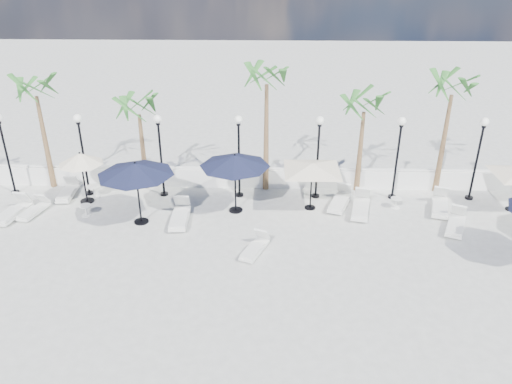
{
  "coord_description": "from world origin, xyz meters",
  "views": [
    {
      "loc": [
        1.33,
        -14.11,
        10.28
      ],
      "look_at": [
        0.83,
        3.85,
        1.5
      ],
      "focal_mm": 35.0,
      "sensor_mm": 36.0,
      "label": 1
    }
  ],
  "objects_px": {
    "lounger_1": "(34,210)",
    "parasol_navy_left": "(135,169)",
    "lounger_5": "(255,248)",
    "lounger_0": "(68,192)",
    "parasol_navy_mid": "(235,161)",
    "lounger_6": "(361,207)",
    "lounger_4": "(340,201)",
    "parasol_cream_small": "(80,159)",
    "lounger_7": "(440,205)",
    "lounger_8": "(456,224)",
    "lounger_2": "(13,212)",
    "parasol_cream_sq_a": "(312,163)",
    "lounger_3": "(180,216)"
  },
  "relations": [
    {
      "from": "lounger_6",
      "to": "parasol_navy_mid",
      "type": "relative_size",
      "value": 0.74
    },
    {
      "from": "parasol_cream_small",
      "to": "lounger_0",
      "type": "bearing_deg",
      "value": 155.01
    },
    {
      "from": "lounger_1",
      "to": "parasol_navy_left",
      "type": "bearing_deg",
      "value": 6.32
    },
    {
      "from": "lounger_8",
      "to": "parasol_cream_small",
      "type": "relative_size",
      "value": 0.85
    },
    {
      "from": "lounger_7",
      "to": "parasol_cream_small",
      "type": "relative_size",
      "value": 0.89
    },
    {
      "from": "parasol_cream_sq_a",
      "to": "lounger_1",
      "type": "bearing_deg",
      "value": -175.67
    },
    {
      "from": "lounger_5",
      "to": "parasol_cream_sq_a",
      "type": "xyz_separation_m",
      "value": [
        2.32,
        3.64,
        1.92
      ]
    },
    {
      "from": "parasol_navy_left",
      "to": "lounger_5",
      "type": "bearing_deg",
      "value": -24.43
    },
    {
      "from": "lounger_6",
      "to": "parasol_cream_small",
      "type": "height_order",
      "value": "parasol_cream_small"
    },
    {
      "from": "lounger_1",
      "to": "lounger_7",
      "type": "bearing_deg",
      "value": 15.67
    },
    {
      "from": "lounger_5",
      "to": "lounger_0",
      "type": "bearing_deg",
      "value": 175.2
    },
    {
      "from": "lounger_0",
      "to": "lounger_8",
      "type": "relative_size",
      "value": 0.92
    },
    {
      "from": "lounger_2",
      "to": "parasol_cream_small",
      "type": "distance_m",
      "value": 3.54
    },
    {
      "from": "lounger_1",
      "to": "parasol_navy_left",
      "type": "height_order",
      "value": "parasol_navy_left"
    },
    {
      "from": "lounger_5",
      "to": "parasol_cream_small",
      "type": "distance_m",
      "value": 8.87
    },
    {
      "from": "lounger_0",
      "to": "lounger_2",
      "type": "distance_m",
      "value": 2.56
    },
    {
      "from": "lounger_3",
      "to": "lounger_5",
      "type": "xyz_separation_m",
      "value": [
        3.2,
        -2.27,
        -0.05
      ]
    },
    {
      "from": "lounger_2",
      "to": "parasol_cream_sq_a",
      "type": "height_order",
      "value": "parasol_cream_sq_a"
    },
    {
      "from": "lounger_4",
      "to": "lounger_5",
      "type": "bearing_deg",
      "value": -113.39
    },
    {
      "from": "lounger_2",
      "to": "lounger_0",
      "type": "bearing_deg",
      "value": 60.45
    },
    {
      "from": "parasol_cream_sq_a",
      "to": "parasol_cream_small",
      "type": "xyz_separation_m",
      "value": [
        -10.02,
        0.36,
        -0.07
      ]
    },
    {
      "from": "lounger_4",
      "to": "parasol_cream_sq_a",
      "type": "height_order",
      "value": "parasol_cream_sq_a"
    },
    {
      "from": "lounger_6",
      "to": "lounger_2",
      "type": "bearing_deg",
      "value": -164.13
    },
    {
      "from": "lounger_2",
      "to": "lounger_7",
      "type": "height_order",
      "value": "lounger_2"
    },
    {
      "from": "parasol_navy_left",
      "to": "parasol_cream_sq_a",
      "type": "xyz_separation_m",
      "value": [
        7.13,
        1.45,
        -0.28
      ]
    },
    {
      "from": "lounger_1",
      "to": "parasol_navy_left",
      "type": "distance_m",
      "value": 5.27
    },
    {
      "from": "parasol_cream_sq_a",
      "to": "lounger_0",
      "type": "bearing_deg",
      "value": 175.6
    },
    {
      "from": "parasol_navy_mid",
      "to": "lounger_6",
      "type": "bearing_deg",
      "value": -0.14
    },
    {
      "from": "lounger_5",
      "to": "parasol_cream_small",
      "type": "bearing_deg",
      "value": 174.91
    },
    {
      "from": "parasol_cream_small",
      "to": "lounger_4",
      "type": "bearing_deg",
      "value": -0.66
    },
    {
      "from": "lounger_2",
      "to": "lounger_6",
      "type": "relative_size",
      "value": 0.96
    },
    {
      "from": "lounger_5",
      "to": "lounger_8",
      "type": "distance_m",
      "value": 8.33
    },
    {
      "from": "lounger_0",
      "to": "parasol_navy_mid",
      "type": "distance_m",
      "value": 8.19
    },
    {
      "from": "lounger_0",
      "to": "lounger_6",
      "type": "height_order",
      "value": "lounger_6"
    },
    {
      "from": "lounger_1",
      "to": "lounger_3",
      "type": "relative_size",
      "value": 0.82
    },
    {
      "from": "lounger_3",
      "to": "lounger_7",
      "type": "distance_m",
      "value": 11.22
    },
    {
      "from": "lounger_2",
      "to": "lounger_7",
      "type": "xyz_separation_m",
      "value": [
        18.3,
        1.09,
        -0.0
      ]
    },
    {
      "from": "lounger_2",
      "to": "lounger_3",
      "type": "bearing_deg",
      "value": 7.3
    },
    {
      "from": "parasol_navy_left",
      "to": "parasol_cream_small",
      "type": "xyz_separation_m",
      "value": [
        -2.89,
        1.81,
        -0.36
      ]
    },
    {
      "from": "parasol_cream_sq_a",
      "to": "parasol_cream_small",
      "type": "height_order",
      "value": "parasol_cream_small"
    },
    {
      "from": "lounger_4",
      "to": "parasol_navy_left",
      "type": "relative_size",
      "value": 0.69
    },
    {
      "from": "lounger_7",
      "to": "lounger_8",
      "type": "distance_m",
      "value": 1.62
    },
    {
      "from": "parasol_cream_small",
      "to": "lounger_7",
      "type": "bearing_deg",
      "value": -1.54
    },
    {
      "from": "lounger_3",
      "to": "lounger_4",
      "type": "height_order",
      "value": "lounger_3"
    },
    {
      "from": "lounger_6",
      "to": "lounger_0",
      "type": "bearing_deg",
      "value": -172.4
    },
    {
      "from": "lounger_6",
      "to": "lounger_5",
      "type": "bearing_deg",
      "value": -130.84
    },
    {
      "from": "lounger_0",
      "to": "lounger_5",
      "type": "bearing_deg",
      "value": -30.99
    },
    {
      "from": "parasol_navy_left",
      "to": "parasol_cream_small",
      "type": "height_order",
      "value": "parasol_navy_left"
    },
    {
      "from": "lounger_3",
      "to": "parasol_cream_small",
      "type": "height_order",
      "value": "parasol_cream_small"
    },
    {
      "from": "parasol_navy_left",
      "to": "parasol_navy_mid",
      "type": "relative_size",
      "value": 1.04
    }
  ]
}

